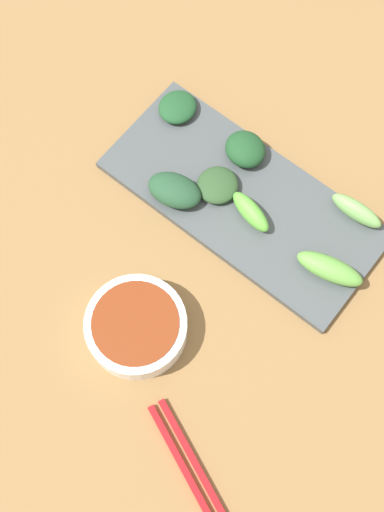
{
  "coord_description": "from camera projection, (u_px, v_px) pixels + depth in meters",
  "views": [
    {
      "loc": [
        -0.26,
        -0.16,
        0.84
      ],
      "look_at": [
        -0.03,
        0.02,
        0.05
      ],
      "focal_mm": 46.58,
      "sensor_mm": 36.0,
      "label": 1
    }
  ],
  "objects": [
    {
      "name": "broccoli_leafy_2",
      "position": [
        218.0,
        185.0,
        0.89
      ],
      "size": [
        0.07,
        0.06,
        0.02
      ],
      "primitive_type": "ellipsoid",
      "rotation": [
        0.0,
        0.0,
        -0.17
      ],
      "color": "#2B4A27",
      "rests_on": "serving_plate"
    },
    {
      "name": "broccoli_leafy_4",
      "position": [
        178.0,
        107.0,
        0.93
      ],
      "size": [
        0.06,
        0.05,
        0.02
      ],
      "primitive_type": "ellipsoid",
      "rotation": [
        0.0,
        0.0,
        0.01
      ],
      "color": "#1C4925",
      "rests_on": "serving_plate"
    },
    {
      "name": "chopsticks",
      "position": [
        203.0,
        491.0,
        0.77
      ],
      "size": [
        0.11,
        0.22,
        0.01
      ],
      "rotation": [
        0.0,
        0.0,
        -0.38
      ],
      "color": "red",
      "rests_on": "tabletop"
    },
    {
      "name": "broccoli_stalk_6",
      "position": [
        330.0,
        269.0,
        0.84
      ],
      "size": [
        0.05,
        0.09,
        0.03
      ],
      "primitive_type": "ellipsoid",
      "rotation": [
        0.0,
        0.0,
        0.23
      ],
      "color": "#5F9F41",
      "rests_on": "serving_plate"
    },
    {
      "name": "broccoli_stalk_1",
      "position": [
        250.0,
        211.0,
        0.87
      ],
      "size": [
        0.04,
        0.07,
        0.03
      ],
      "primitive_type": "ellipsoid",
      "rotation": [
        0.0,
        0.0,
        -0.24
      ],
      "color": "#5EB73D",
      "rests_on": "serving_plate"
    },
    {
      "name": "broccoli_leafy_0",
      "position": [
        175.0,
        190.0,
        0.88
      ],
      "size": [
        0.07,
        0.08,
        0.03
      ],
      "primitive_type": "ellipsoid",
      "rotation": [
        0.0,
        0.0,
        0.25
      ],
      "color": "#22492D",
      "rests_on": "serving_plate"
    },
    {
      "name": "broccoli_leafy_3",
      "position": [
        245.0,
        149.0,
        0.9
      ],
      "size": [
        0.07,
        0.07,
        0.03
      ],
      "primitive_type": "ellipsoid",
      "rotation": [
        0.0,
        0.0,
        -0.25
      ],
      "color": "#1C4623",
      "rests_on": "serving_plate"
    },
    {
      "name": "tabletop",
      "position": [
        218.0,
        259.0,
        0.88
      ],
      "size": [
        2.1,
        2.1,
        0.02
      ],
      "primitive_type": "cube",
      "color": "olive",
      "rests_on": "ground"
    },
    {
      "name": "broccoli_stalk_5",
      "position": [
        356.0,
        211.0,
        0.87
      ],
      "size": [
        0.02,
        0.07,
        0.03
      ],
      "primitive_type": "ellipsoid",
      "rotation": [
        0.0,
        0.0,
        0.03
      ],
      "color": "#74AF59",
      "rests_on": "serving_plate"
    },
    {
      "name": "serving_plate",
      "position": [
        243.0,
        200.0,
        0.9
      ],
      "size": [
        0.17,
        0.38,
        0.01
      ],
      "primitive_type": "cube",
      "color": "#444B4D",
      "rests_on": "tabletop"
    },
    {
      "name": "sauce_bowl",
      "position": [
        136.0,
        327.0,
        0.82
      ],
      "size": [
        0.13,
        0.13,
        0.04
      ],
      "color": "white",
      "rests_on": "tabletop"
    }
  ]
}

